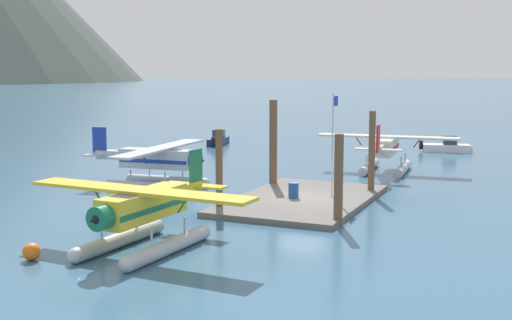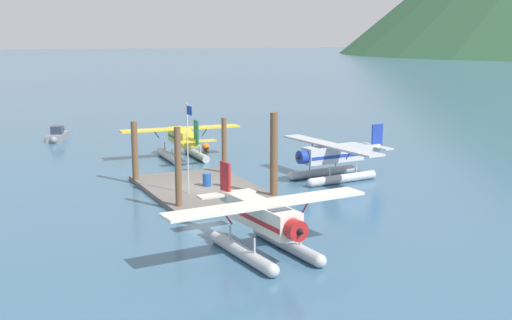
{
  "view_description": "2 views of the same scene",
  "coord_description": "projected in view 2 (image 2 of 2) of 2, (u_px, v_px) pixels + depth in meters",
  "views": [
    {
      "loc": [
        -34.66,
        -12.36,
        7.49
      ],
      "look_at": [
        1.28,
        3.46,
        2.11
      ],
      "focal_mm": 45.82,
      "sensor_mm": 36.0,
      "label": 1
    },
    {
      "loc": [
        39.88,
        -14.85,
        10.25
      ],
      "look_at": [
        1.2,
        3.4,
        2.13
      ],
      "focal_mm": 45.11,
      "sensor_mm": 36.0,
      "label": 2
    }
  ],
  "objects": [
    {
      "name": "piling_far_left",
      "position": [
        224.0,
        147.0,
        48.14
      ],
      "size": [
        0.38,
        0.38,
        4.44
      ],
      "primitive_type": "cylinder",
      "color": "brown",
      "rests_on": "ground"
    },
    {
      "name": "seaplane_silver_bow_centre",
      "position": [
        333.0,
        159.0,
        47.06
      ],
      "size": [
        10.48,
        7.97,
        3.84
      ],
      "color": "#B7BABF",
      "rests_on": "ground"
    },
    {
      "name": "seaplane_cream_stbd_aft",
      "position": [
        265.0,
        223.0,
        30.63
      ],
      "size": [
        7.97,
        10.48,
        3.84
      ],
      "color": "#B7BABF",
      "rests_on": "ground"
    },
    {
      "name": "fuel_drum",
      "position": [
        207.0,
        180.0,
        43.91
      ],
      "size": [
        0.62,
        0.62,
        0.88
      ],
      "color": "#1E4C99",
      "rests_on": "dock_platform"
    },
    {
      "name": "seaplane_yellow_port_fwd",
      "position": [
        182.0,
        141.0,
        55.23
      ],
      "size": [
        7.98,
        10.46,
        3.84
      ],
      "color": "#B7BABF",
      "rests_on": "ground"
    },
    {
      "name": "dock_platform",
      "position": [
        203.0,
        190.0,
        43.54
      ],
      "size": [
        11.79,
        7.21,
        0.3
      ],
      "primitive_type": "cube",
      "color": "#66605B",
      "rests_on": "ground"
    },
    {
      "name": "boat_grey_open_sw",
      "position": [
        58.0,
        136.0,
        65.48
      ],
      "size": [
        4.68,
        2.85,
        1.5
      ],
      "color": "gray",
      "rests_on": "ground"
    },
    {
      "name": "piling_near_left",
      "position": [
        135.0,
        153.0,
        45.7
      ],
      "size": [
        0.45,
        0.45,
        4.48
      ],
      "primitive_type": "cylinder",
      "color": "brown",
      "rests_on": "ground"
    },
    {
      "name": "mooring_buoy",
      "position": [
        206.0,
        147.0,
        59.51
      ],
      "size": [
        0.71,
        0.71,
        0.71
      ],
      "primitive_type": "sphere",
      "color": "orange",
      "rests_on": "ground"
    },
    {
      "name": "piling_far_right",
      "position": [
        274.0,
        156.0,
        41.02
      ],
      "size": [
        0.5,
        0.5,
        5.65
      ],
      "primitive_type": "cylinder",
      "color": "brown",
      "rests_on": "ground"
    },
    {
      "name": "ground_plane",
      "position": [
        203.0,
        192.0,
        43.57
      ],
      "size": [
        1200.0,
        1200.0,
        0.0
      ],
      "primitive_type": "plane",
      "color": "#38607F"
    },
    {
      "name": "flagpole",
      "position": [
        188.0,
        138.0,
        41.16
      ],
      "size": [
        0.95,
        0.1,
        5.92
      ],
      "color": "silver",
      "rests_on": "dock_platform"
    },
    {
      "name": "piling_near_right",
      "position": [
        178.0,
        169.0,
        38.37
      ],
      "size": [
        0.39,
        0.39,
        5.1
      ],
      "primitive_type": "cylinder",
      "color": "brown",
      "rests_on": "ground"
    }
  ]
}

